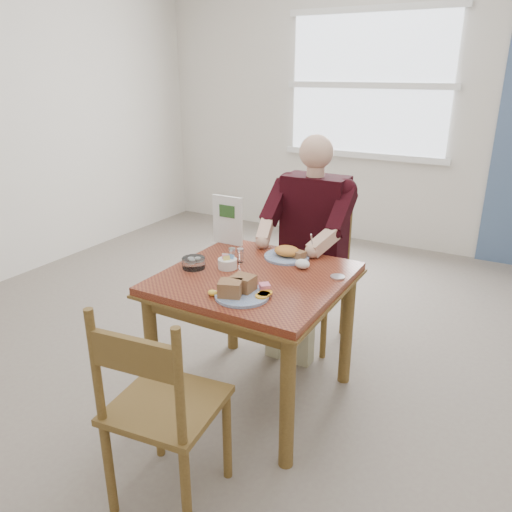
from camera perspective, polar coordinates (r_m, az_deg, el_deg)
The scene contains 16 objects.
floor at distance 2.96m, azimuth -0.15°, elevation -15.62°, with size 6.00×6.00×0.00m, color #73645D.
wall_back at distance 5.23m, azimuth 17.01°, elevation 15.89°, with size 5.50×5.50×0.00m, color silver.
lemon_wedge at distance 2.36m, azimuth -4.96°, elevation -4.22°, with size 0.05×0.04×0.03m, color yellow.
napkin at distance 2.67m, azimuth 5.32°, elevation -0.90°, with size 0.08×0.07×0.05m, color white.
metal_dish at distance 2.58m, azimuth 9.29°, elevation -2.38°, with size 0.08×0.08×0.01m, color silver.
window at distance 5.29m, azimuth 12.74°, elevation 18.49°, with size 1.72×0.04×1.42m.
table at distance 2.64m, azimuth -0.16°, elevation -4.35°, with size 0.92×0.92×0.75m.
chair_far at distance 3.36m, azimuth 6.59°, elevation -1.81°, with size 0.42×0.42×0.95m.
chair_near at distance 2.12m, azimuth -10.86°, elevation -16.77°, with size 0.47×0.47×0.95m.
diner at distance 3.17m, azimuth 6.19°, elevation 3.21°, with size 0.53×0.56×1.39m.
near_plate at distance 2.34m, azimuth -1.78°, elevation -3.87°, with size 0.31×0.31×0.09m.
far_plate at distance 2.81m, azimuth 3.66°, elevation 0.27°, with size 0.31×0.31×0.07m.
caddy at distance 2.67m, azimuth -3.28°, elevation -0.85°, with size 0.13×0.13×0.08m.
shakers at distance 2.75m, azimuth -2.28°, elevation 0.11°, with size 0.09×0.06×0.08m.
creamer at distance 2.69m, azimuth -7.14°, elevation -0.77°, with size 0.15×0.15×0.06m.
menu at distance 3.01m, azimuth -3.27°, elevation 4.13°, with size 0.20×0.02×0.30m.
Camera 1 is at (1.18, -2.08, 1.75)m, focal length 35.00 mm.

